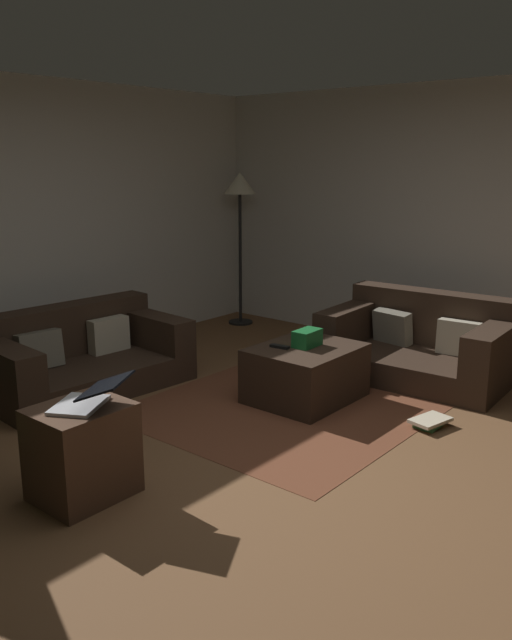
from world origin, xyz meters
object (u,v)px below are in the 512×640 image
at_px(ottoman, 305,373).
at_px(laptop, 89,398).
at_px(couch_left, 80,357).
at_px(couch_right, 421,345).
at_px(gift_box, 307,338).
at_px(corner_lamp, 240,195).
at_px(side_table, 82,452).
at_px(tv_remote, 280,347).
at_px(book_stack, 429,422).

distance_m(ottoman, laptop, 2.09).
xyz_separation_m(couch_left, couch_right, (2.13, -2.07, 0.02)).
bearing_deg(couch_left, gift_box, 125.41).
bearing_deg(couch_right, couch_left, 42.74).
bearing_deg(gift_box, corner_lamp, 52.92).
relative_size(couch_left, gift_box, 7.09).
xyz_separation_m(side_table, corner_lamp, (3.66, 2.00, 1.22)).
bearing_deg(side_table, tv_remote, 2.29).
relative_size(side_table, book_stack, 1.65).
xyz_separation_m(ottoman, tv_remote, (-0.16, 0.14, 0.23)).
height_order(couch_left, gift_box, couch_left).
height_order(gift_box, tv_remote, gift_box).
distance_m(tv_remote, book_stack, 1.26).
height_order(couch_right, laptop, laptop).
height_order(couch_right, corner_lamp, corner_lamp).
bearing_deg(couch_right, laptop, 79.15).
height_order(tv_remote, book_stack, tv_remote).
bearing_deg(ottoman, couch_left, 120.65).
bearing_deg(laptop, side_table, 119.42).
bearing_deg(couch_right, book_stack, 116.51).
bearing_deg(laptop, couch_left, 56.45).
xyz_separation_m(side_table, laptop, (0.03, -0.05, 0.33)).
relative_size(tv_remote, corner_lamp, 0.09).
distance_m(couch_right, side_table, 3.28).
bearing_deg(ottoman, couch_right, -20.52).
bearing_deg(laptop, corner_lamp, 29.48).
height_order(couch_left, book_stack, couch_left).
bearing_deg(couch_right, side_table, 78.31).
bearing_deg(couch_left, tv_remote, 122.66).
xyz_separation_m(couch_right, gift_box, (-1.13, 0.44, 0.22)).
bearing_deg(couch_right, corner_lamp, -12.58).
xyz_separation_m(tv_remote, laptop, (-1.90, -0.13, 0.15)).
xyz_separation_m(gift_box, book_stack, (0.09, -1.03, -0.47)).
xyz_separation_m(couch_left, ottoman, (0.97, -1.64, -0.04)).
height_order(laptop, book_stack, laptop).
height_order(gift_box, side_table, gift_box).
bearing_deg(side_table, book_stack, -26.36).
bearing_deg(ottoman, side_table, 178.25).
bearing_deg(couch_right, ottoman, 66.49).
height_order(couch_left, corner_lamp, corner_lamp).
bearing_deg(side_table, ottoman, -1.75).
relative_size(couch_left, corner_lamp, 0.98).
height_order(couch_right, gift_box, couch_right).
distance_m(laptop, corner_lamp, 4.26).
bearing_deg(book_stack, couch_left, 112.11).
distance_m(couch_left, corner_lamp, 2.86).
relative_size(couch_right, gift_box, 6.66).
relative_size(book_stack, corner_lamp, 0.19).
bearing_deg(corner_lamp, book_stack, -115.41).
height_order(gift_box, corner_lamp, corner_lamp).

